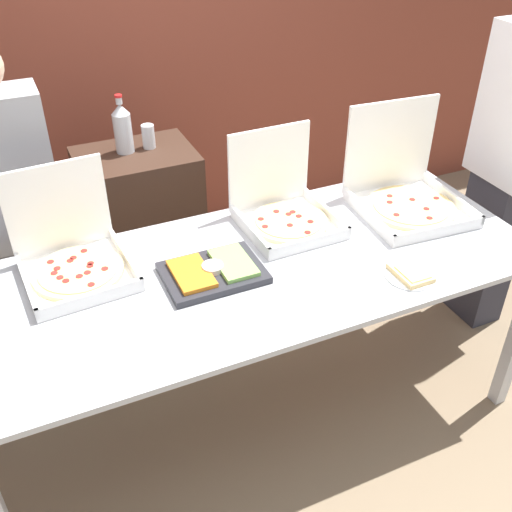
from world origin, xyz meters
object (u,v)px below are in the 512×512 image
at_px(pizza_box_near_left, 284,209).
at_px(person_guest_cap, 508,163).
at_px(person_guest_plaid, 18,226).
at_px(pizza_box_near_right, 406,192).
at_px(soda_bottle, 123,128).
at_px(soda_can_silver, 148,136).
at_px(veggie_tray, 213,272).
at_px(pizza_box_far_right, 73,256).
at_px(paper_plate_front_center, 410,274).

bearing_deg(pizza_box_near_left, person_guest_cap, -4.87).
relative_size(person_guest_plaid, person_guest_cap, 0.93).
relative_size(pizza_box_near_left, person_guest_plaid, 0.25).
distance_m(pizza_box_near_right, soda_bottle, 1.42).
bearing_deg(soda_bottle, soda_can_silver, -0.34).
bearing_deg(soda_bottle, person_guest_plaid, -150.32).
relative_size(pizza_box_near_right, person_guest_plaid, 0.30).
bearing_deg(veggie_tray, pizza_box_near_left, 29.63).
bearing_deg(person_guest_cap, soda_bottle, 63.96).
distance_m(pizza_box_far_right, soda_can_silver, 0.94).
distance_m(soda_bottle, person_guest_plaid, 0.72).
bearing_deg(person_guest_plaid, pizza_box_near_left, 158.42).
xyz_separation_m(veggie_tray, person_guest_plaid, (-0.67, 0.69, -0.01)).
height_order(pizza_box_near_right, person_guest_cap, person_guest_cap).
xyz_separation_m(pizza_box_near_right, paper_plate_front_center, (-0.31, -0.47, -0.07)).
relative_size(pizza_box_near_left, veggie_tray, 1.07).
relative_size(veggie_tray, person_guest_plaid, 0.23).
height_order(paper_plate_front_center, soda_bottle, soda_bottle).
xyz_separation_m(paper_plate_front_center, person_guest_plaid, (-1.39, 1.02, 0.00)).
bearing_deg(paper_plate_front_center, person_guest_plaid, 143.79).
distance_m(paper_plate_front_center, soda_bottle, 1.59).
bearing_deg(veggie_tray, person_guest_plaid, 134.11).
bearing_deg(paper_plate_front_center, soda_can_silver, 116.58).
bearing_deg(pizza_box_near_left, soda_can_silver, 116.24).
relative_size(pizza_box_near_right, soda_can_silver, 4.14).
distance_m(pizza_box_far_right, soda_bottle, 0.89).
height_order(pizza_box_near_right, person_guest_plaid, person_guest_plaid).
xyz_separation_m(soda_bottle, soda_can_silver, (0.13, -0.00, -0.07)).
distance_m(pizza_box_near_left, person_guest_cap, 1.23).
bearing_deg(soda_can_silver, pizza_box_near_right, -41.87).
xyz_separation_m(soda_bottle, person_guest_cap, (1.75, -0.86, -0.17)).
distance_m(pizza_box_far_right, pizza_box_near_right, 1.52).
relative_size(pizza_box_near_right, veggie_tray, 1.30).
xyz_separation_m(pizza_box_far_right, pizza_box_near_right, (1.52, -0.11, 0.01)).
distance_m(veggie_tray, soda_can_silver, 1.04).
xyz_separation_m(pizza_box_far_right, veggie_tray, (0.49, -0.26, -0.05)).
relative_size(pizza_box_far_right, soda_can_silver, 3.64).
height_order(veggie_tray, person_guest_plaid, person_guest_plaid).
relative_size(pizza_box_far_right, paper_plate_front_center, 2.20).
xyz_separation_m(pizza_box_near_left, pizza_box_near_right, (0.58, -0.11, 0.01)).
distance_m(pizza_box_near_left, person_guest_plaid, 1.19).
distance_m(soda_bottle, person_guest_cap, 1.96).
distance_m(pizza_box_far_right, veggie_tray, 0.56).
distance_m(paper_plate_front_center, person_guest_cap, 1.08).
xyz_separation_m(soda_bottle, person_guest_plaid, (-0.59, -0.33, -0.24)).
distance_m(pizza_box_near_left, paper_plate_front_center, 0.64).
bearing_deg(paper_plate_front_center, person_guest_cap, 27.36).
xyz_separation_m(pizza_box_near_right, person_guest_plaid, (-1.69, 0.55, -0.07)).
bearing_deg(soda_bottle, person_guest_cap, -26.04).
xyz_separation_m(pizza_box_near_right, veggie_tray, (-1.02, -0.14, -0.06)).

